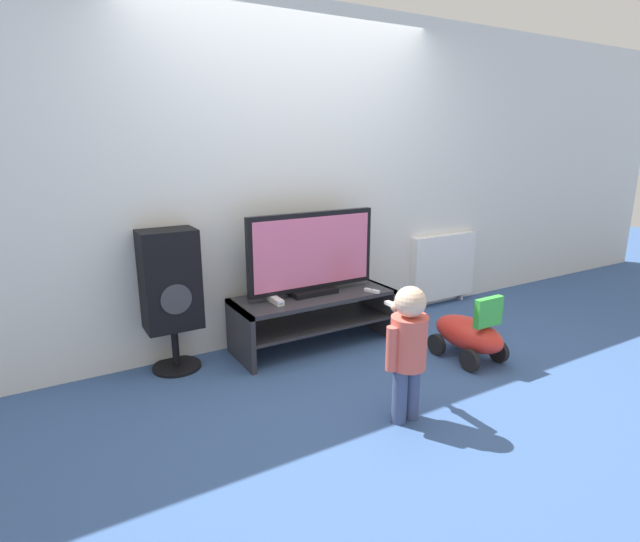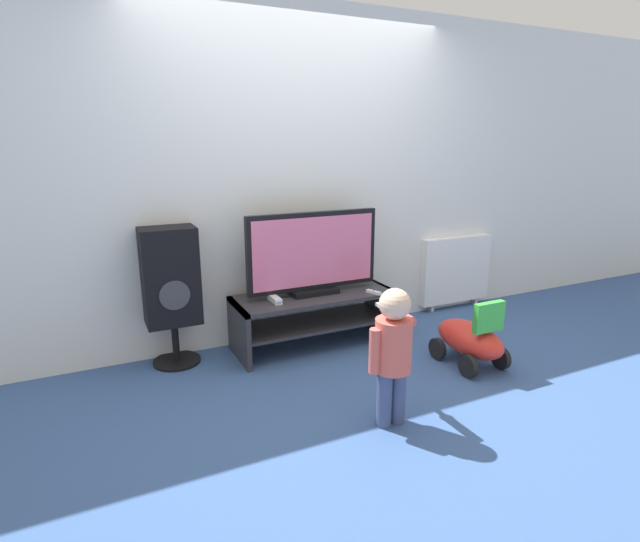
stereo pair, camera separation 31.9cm
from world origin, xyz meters
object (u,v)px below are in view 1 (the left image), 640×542
object	(u,v)px
child	(408,343)
ride_on_toy	(469,334)
game_console	(276,300)
speaker_tower	(170,284)
television	(312,254)
radiator	(443,267)
remote_primary	(372,291)

from	to	relation	value
child	ride_on_toy	size ratio (longest dim) A/B	1.35
child	game_console	bearing A→B (deg)	102.56
game_console	speaker_tower	world-z (taller)	speaker_tower
child	speaker_tower	bearing A→B (deg)	125.36
television	child	size ratio (longest dim) A/B	1.31
game_console	ride_on_toy	size ratio (longest dim) A/B	0.31
speaker_tower	radiator	xyz separation A→B (m)	(2.67, 0.11, -0.25)
speaker_tower	game_console	bearing A→B (deg)	-15.13
child	remote_primary	bearing A→B (deg)	63.52
radiator	child	bearing A→B (deg)	-139.35
child	television	bearing A→B (deg)	85.97
television	child	bearing A→B (deg)	-94.03
game_console	television	bearing A→B (deg)	10.49
game_console	radiator	bearing A→B (deg)	8.59
speaker_tower	radiator	size ratio (longest dim) A/B	1.31
remote_primary	radiator	xyz separation A→B (m)	(1.20, 0.44, -0.06)
ride_on_toy	radiator	xyz separation A→B (m)	(0.76, 1.06, 0.18)
game_console	child	size ratio (longest dim) A/B	0.23
child	radiator	bearing A→B (deg)	40.65
television	speaker_tower	distance (m)	1.06
game_console	remote_primary	distance (m)	0.78
game_console	speaker_tower	size ratio (longest dim) A/B	0.19
remote_primary	child	world-z (taller)	child
television	game_console	distance (m)	0.46
ride_on_toy	remote_primary	bearing A→B (deg)	125.37
game_console	ride_on_toy	distance (m)	1.45
game_console	remote_primary	world-z (taller)	game_console
ride_on_toy	speaker_tower	bearing A→B (deg)	153.52
television	speaker_tower	xyz separation A→B (m)	(-1.05, 0.13, -0.11)
speaker_tower	radiator	world-z (taller)	speaker_tower
remote_primary	speaker_tower	bearing A→B (deg)	167.25
television	ride_on_toy	distance (m)	1.31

